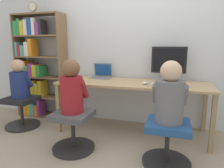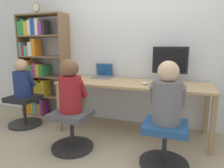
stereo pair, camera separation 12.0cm
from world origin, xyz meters
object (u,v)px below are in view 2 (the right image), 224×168
at_px(office_chair_side, 24,109).
at_px(person_near_shelf, 22,80).
at_px(office_chair_left, 165,142).
at_px(bookshelf, 38,67).
at_px(office_chair_right, 72,129).
at_px(person_at_laptop, 70,88).
at_px(desk_clock, 36,8).
at_px(keyboard, 167,85).
at_px(laptop, 103,75).
at_px(person_at_monitor, 167,96).
at_px(desktop_monitor, 170,64).

relative_size(office_chair_side, person_near_shelf, 0.89).
relative_size(office_chair_left, bookshelf, 0.29).
distance_m(office_chair_right, person_at_laptop, 0.49).
height_order(desk_clock, office_chair_side, desk_clock).
relative_size(office_chair_left, person_at_laptop, 0.82).
xyz_separation_m(keyboard, office_chair_right, (-1.02, -0.57, -0.48)).
xyz_separation_m(bookshelf, office_chair_side, (0.10, -0.50, -0.60)).
xyz_separation_m(keyboard, office_chair_left, (0.04, -0.56, -0.48)).
bearing_deg(desk_clock, laptop, 4.39).
relative_size(bookshelf, desk_clock, 10.44).
relative_size(bookshelf, person_near_shelf, 3.07).
distance_m(office_chair_side, person_near_shelf, 0.46).
distance_m(office_chair_left, person_near_shelf, 2.22).
bearing_deg(person_at_monitor, laptop, 139.16).
bearing_deg(office_chair_left, desk_clock, 159.12).
distance_m(keyboard, person_at_monitor, 0.56).
relative_size(person_at_monitor, bookshelf, 0.36).
bearing_deg(bookshelf, desk_clock, -33.96).
bearing_deg(office_chair_right, bookshelf, 142.76).
distance_m(desktop_monitor, office_chair_side, 2.27).
bearing_deg(person_at_laptop, office_chair_right, -90.00).
height_order(person_at_laptop, bookshelf, bookshelf).
distance_m(desktop_monitor, laptop, 1.02).
bearing_deg(office_chair_right, person_at_laptop, 90.00).
height_order(laptop, office_chair_left, laptop).
bearing_deg(office_chair_right, office_chair_side, 159.85).
bearing_deg(keyboard, office_chair_left, -85.67).
bearing_deg(desktop_monitor, person_at_monitor, -87.20).
xyz_separation_m(desktop_monitor, person_near_shelf, (-2.10, -0.50, -0.26)).
bearing_deg(office_chair_side, person_near_shelf, 90.00).
bearing_deg(person_at_laptop, keyboard, 28.89).
xyz_separation_m(office_chair_right, person_at_laptop, (0.00, 0.00, 0.49)).
distance_m(desktop_monitor, desk_clock, 2.27).
height_order(desktop_monitor, bookshelf, bookshelf).
bearing_deg(person_at_monitor, desk_clock, 159.21).
relative_size(desktop_monitor, desk_clock, 2.91).
bearing_deg(desk_clock, office_chair_right, -37.51).
xyz_separation_m(office_chair_right, person_near_shelf, (-1.07, 0.40, 0.46)).
height_order(laptop, keyboard, laptop).
bearing_deg(person_near_shelf, desk_clock, 91.27).
xyz_separation_m(office_chair_side, person_near_shelf, (0.00, 0.00, 0.46)).
distance_m(office_chair_left, bookshelf, 2.48).
relative_size(desktop_monitor, office_chair_side, 0.97).
bearing_deg(desktop_monitor, desk_clock, -178.22).
height_order(laptop, office_chair_right, laptop).
relative_size(office_chair_left, person_near_shelf, 0.89).
distance_m(person_at_monitor, office_chair_side, 2.22).
xyz_separation_m(keyboard, person_at_laptop, (-1.02, -0.57, 0.00)).
relative_size(person_at_laptop, desk_clock, 3.68).
xyz_separation_m(laptop, person_at_monitor, (1.04, -0.90, -0.04)).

